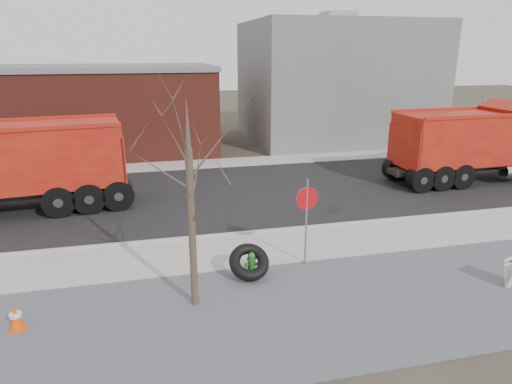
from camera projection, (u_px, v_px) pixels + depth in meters
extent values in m
plane|color=#383328|center=(287.00, 250.00, 14.61)|extent=(120.00, 120.00, 0.00)
cube|color=gray|center=(328.00, 307.00, 11.36)|extent=(60.00, 5.00, 0.03)
cube|color=#9E9B93|center=(284.00, 246.00, 14.83)|extent=(60.00, 2.50, 0.06)
cube|color=#9E9B93|center=(274.00, 231.00, 16.03)|extent=(60.00, 0.15, 0.11)
cube|color=black|center=(245.00, 193.00, 20.46)|extent=(60.00, 9.40, 0.02)
cube|color=#9E9B93|center=(224.00, 163.00, 25.74)|extent=(60.00, 2.00, 0.06)
cube|color=slate|center=(335.00, 82.00, 32.12)|extent=(12.00, 10.00, 8.00)
cube|color=maroon|center=(46.00, 113.00, 27.44)|extent=(20.00, 8.00, 5.00)
cube|color=slate|center=(39.00, 67.00, 26.65)|extent=(20.20, 8.20, 0.30)
cylinder|color=#382D23|center=(192.00, 231.00, 10.89)|extent=(0.18, 0.18, 4.00)
cone|color=#382D23|center=(187.00, 122.00, 10.12)|extent=(0.14, 0.14, 1.20)
cylinder|color=#296B29|center=(252.00, 275.00, 12.91)|extent=(0.39, 0.39, 0.05)
cylinder|color=#296B29|center=(252.00, 267.00, 12.83)|extent=(0.21, 0.21, 0.54)
cylinder|color=#296B29|center=(252.00, 259.00, 12.76)|extent=(0.27, 0.27, 0.04)
sphere|color=#296B29|center=(252.00, 256.00, 12.73)|extent=(0.21, 0.21, 0.21)
cylinder|color=#296B29|center=(252.00, 253.00, 12.70)|extent=(0.04, 0.04, 0.05)
cylinder|color=#296B29|center=(246.00, 265.00, 12.78)|extent=(0.12, 0.11, 0.10)
cylinder|color=#296B29|center=(257.00, 264.00, 12.83)|extent=(0.12, 0.11, 0.10)
cylinder|color=#296B29|center=(252.00, 267.00, 12.67)|extent=(0.14, 0.12, 0.13)
torus|color=black|center=(249.00, 262.00, 12.66)|extent=(1.17, 1.11, 0.97)
cylinder|color=gray|center=(306.00, 223.00, 13.25)|extent=(0.06, 0.06, 2.64)
cylinder|color=#B30C12|center=(307.00, 198.00, 13.02)|extent=(0.71, 0.13, 0.72)
cube|color=silver|center=(511.00, 272.00, 12.29)|extent=(0.61, 0.37, 0.78)
cube|color=#F74507|center=(18.00, 330.00, 10.42)|extent=(0.34, 0.34, 0.04)
cone|color=#F74507|center=(16.00, 317.00, 10.32)|extent=(0.32, 0.32, 0.63)
cylinder|color=white|center=(15.00, 315.00, 10.30)|extent=(0.26, 0.26, 0.09)
cube|color=black|center=(474.00, 166.00, 22.24)|extent=(9.10, 1.24, 0.23)
cube|color=white|center=(509.00, 137.00, 22.29)|extent=(1.78, 2.50, 1.91)
cube|color=#9E290D|center=(454.00, 139.00, 21.46)|extent=(5.39, 2.72, 2.33)
cylinder|color=silver|center=(481.00, 125.00, 22.86)|extent=(0.15, 0.15, 2.55)
cylinder|color=black|center=(414.00, 167.00, 22.54)|extent=(1.18, 0.36, 1.17)
cylinder|color=black|center=(441.00, 177.00, 20.66)|extent=(1.18, 0.36, 1.17)
cube|color=black|center=(13.00, 195.00, 17.75)|extent=(9.02, 2.08, 0.24)
cube|color=#9E290D|center=(48.00, 155.00, 17.78)|extent=(5.78, 3.30, 2.42)
cylinder|color=black|center=(89.00, 198.00, 17.76)|extent=(1.24, 0.48, 1.21)
cylinder|color=black|center=(88.00, 184.00, 19.64)|extent=(1.24, 0.48, 1.21)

